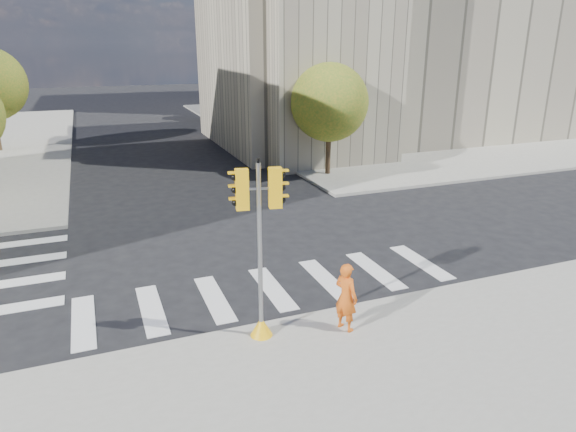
# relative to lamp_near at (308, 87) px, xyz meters

# --- Properties ---
(ground) EXTENTS (160.00, 160.00, 0.00)m
(ground) POSITION_rel_lamp_near_xyz_m (-8.00, -14.00, -4.58)
(ground) COLOR black
(ground) RESTS_ON ground
(sidewalk_far_right) EXTENTS (28.00, 40.00, 0.15)m
(sidewalk_far_right) POSITION_rel_lamp_near_xyz_m (12.00, 12.00, -4.50)
(sidewalk_far_right) COLOR gray
(sidewalk_far_right) RESTS_ON ground
(civic_building) EXTENTS (26.00, 16.00, 19.39)m
(civic_building) POSITION_rel_lamp_near_xyz_m (7.59, 5.12, 2.68)
(civic_building) COLOR #A19980
(civic_building) RESTS_ON ground
(tree_re_near) EXTENTS (4.20, 4.20, 6.16)m
(tree_re_near) POSITION_rel_lamp_near_xyz_m (-0.50, -4.00, -0.53)
(tree_re_near) COLOR #382616
(tree_re_near) RESTS_ON ground
(tree_re_mid) EXTENTS (4.60, 4.60, 6.66)m
(tree_re_mid) POSITION_rel_lamp_near_xyz_m (-0.50, 8.00, -0.23)
(tree_re_mid) COLOR #382616
(tree_re_mid) RESTS_ON ground
(tree_re_far) EXTENTS (4.00, 4.00, 5.88)m
(tree_re_far) POSITION_rel_lamp_near_xyz_m (-0.50, 20.00, -0.71)
(tree_re_far) COLOR #382616
(tree_re_far) RESTS_ON ground
(lamp_near) EXTENTS (0.35, 0.18, 8.11)m
(lamp_near) POSITION_rel_lamp_near_xyz_m (0.00, 0.00, 0.00)
(lamp_near) COLOR black
(lamp_near) RESTS_ON sidewalk_far_right
(lamp_far) EXTENTS (0.35, 0.18, 8.11)m
(lamp_far) POSITION_rel_lamp_near_xyz_m (0.00, 14.00, 0.00)
(lamp_far) COLOR black
(lamp_far) RESTS_ON sidewalk_far_right
(traffic_signal) EXTENTS (1.08, 0.56, 4.53)m
(traffic_signal) POSITION_rel_lamp_near_xyz_m (-9.31, -18.60, -2.51)
(traffic_signal) COLOR #FCB70D
(traffic_signal) RESTS_ON sidewalk_near
(photographer) EXTENTS (0.67, 0.78, 1.82)m
(photographer) POSITION_rel_lamp_near_xyz_m (-7.22, -19.09, -3.52)
(photographer) COLOR #DC5A14
(photographer) RESTS_ON sidewalk_near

